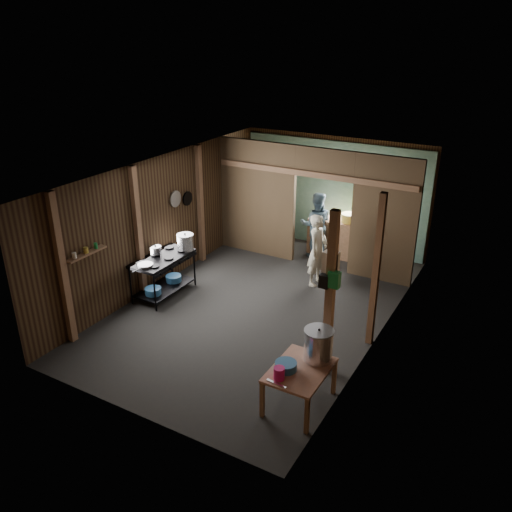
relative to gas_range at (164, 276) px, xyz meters
The scene contains 42 objects.
floor 1.99m from the gas_range, 15.72° to the left, with size 4.50×7.00×0.00m, color black.
ceiling 2.94m from the gas_range, 15.72° to the left, with size 4.50×7.00×0.00m, color #3C3C3C.
wall_back 4.54m from the gas_range, 64.99° to the left, with size 4.50×0.00×2.60m, color #45321D.
wall_front 3.63m from the gas_range, 57.67° to the right, with size 4.50×0.00×2.60m, color #45321D.
wall_left 1.11m from the gas_range, 124.95° to the left, with size 0.00×7.00×2.60m, color #45321D.
wall_right 4.26m from the gas_range, ahead, with size 0.00×7.00×2.60m, color #45321D.
partition_left 2.93m from the gas_range, 78.51° to the left, with size 1.85×0.10×2.60m, color brown.
partition_right 4.49m from the gas_range, 38.31° to the left, with size 1.35×0.10×2.60m, color brown.
partition_header 3.95m from the gas_range, 52.03° to the left, with size 1.30×0.10×0.60m, color brown.
turquoise_panel 4.47m from the gas_range, 64.66° to the left, with size 4.40×0.06×2.50m, color #6D9E98.
back_counter 4.11m from the gas_range, 57.93° to the left, with size 1.20×0.50×0.85m, color #9C6D4D.
wall_clock 4.72m from the gas_range, 61.54° to the left, with size 0.20×0.20×0.03m, color silver.
post_left_a 2.28m from the gas_range, 98.24° to the right, with size 0.10×0.12×2.60m, color #9C6D4D.
post_left_b 0.99m from the gas_range, 137.94° to the right, with size 0.10×0.12×2.60m, color #9C6D4D.
post_left_c 1.97m from the gas_range, 99.84° to the left, with size 0.10×0.12×2.60m, color #9C6D4D.
post_right 4.17m from the gas_range, ahead, with size 0.10×0.12×2.60m, color #9C6D4D.
post_free 3.91m from the gas_range, 11.67° to the right, with size 0.12×0.12×2.60m, color #9C6D4D.
cross_beam 3.67m from the gas_range, 54.94° to the left, with size 4.40×0.12×0.12m, color #9C6D4D.
pan_lid_big 1.59m from the gas_range, 109.55° to the left, with size 0.34×0.34×0.03m, color gray.
pan_lid_small 1.79m from the gas_range, 103.94° to the left, with size 0.30×0.30×0.03m, color black.
wall_shelf 1.88m from the gas_range, 99.75° to the right, with size 0.14×0.80×0.03m, color #9C6D4D.
jar_white 2.13m from the gas_range, 98.44° to the right, with size 0.07×0.07×0.10m, color silver.
jar_yellow 1.92m from the gas_range, 99.75° to the right, with size 0.08×0.08×0.10m, color gold.
jar_green 1.74m from the gas_range, 101.30° to the right, with size 0.06×0.06×0.10m, color #18873C.
bag_white 3.99m from the gas_range, 10.63° to the right, with size 0.22×0.15×0.32m, color silver.
bag_green 4.07m from the gas_range, 12.33° to the right, with size 0.16×0.12×0.24m, color #18873C.
bag_black 3.93m from the gas_range, 13.08° to the right, with size 0.14×0.10×0.20m, color black.
gas_range is the anchor object (origin of this frame).
prep_table 4.08m from the gas_range, 24.43° to the right, with size 0.73×1.00×0.59m, color tan, non-canonical shape.
stove_pot_large 0.78m from the gas_range, 72.05° to the left, with size 0.34×0.34×0.34m, color silver, non-canonical shape.
stove_pot_med 0.51m from the gas_range, behind, with size 0.22×0.22×0.20m, color silver, non-canonical shape.
frying_pan 0.64m from the gas_range, 90.00° to the right, with size 0.29×0.51×0.07m, color gray, non-canonical shape.
blue_tub_front 0.38m from the gas_range, 90.00° to the right, with size 0.31×0.31×0.13m, color #296096.
blue_tub_back 0.35m from the gas_range, 90.00° to the left, with size 0.31×0.31×0.12m, color #296096.
stock_pot 4.08m from the gas_range, 19.50° to the right, with size 0.42×0.42×0.49m, color silver, non-canonical shape.
wash_basin 3.98m from the gas_range, 26.79° to the right, with size 0.30×0.30×0.11m, color #296096.
pink_bucket 4.11m from the gas_range, 29.60° to the right, with size 0.15×0.15×0.18m, color #E61676.
knife 4.17m from the gas_range, 30.76° to the right, with size 0.30×0.04×0.01m, color silver.
yellow_tub 4.30m from the gas_range, 54.66° to the left, with size 0.35×0.35×0.20m, color gold.
red_cup 4.00m from the gas_range, 61.30° to the left, with size 0.12×0.12×0.14m, color #B73828.
cook 3.08m from the gas_range, 38.30° to the left, with size 0.54×0.35×1.48m, color beige.
worker_back 3.69m from the gas_range, 60.53° to the left, with size 0.73×0.57×1.50m, color #496477.
Camera 1 is at (4.23, -7.66, 4.87)m, focal length 36.97 mm.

